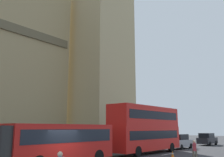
% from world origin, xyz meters
% --- Properties ---
extents(double_decker_bus, '(10.36, 2.54, 4.90)m').
position_xyz_m(double_decker_bus, '(12.13, 2.00, 2.71)').
color(double_decker_bus, red).
rests_on(double_decker_bus, ground_plane).
extents(sedan_lead, '(4.40, 1.86, 1.85)m').
position_xyz_m(sedan_lead, '(20.23, 2.12, 0.91)').
color(sedan_lead, gray).
rests_on(sedan_lead, ground_plane).
extents(sedan_trailing, '(4.40, 1.86, 1.85)m').
position_xyz_m(sedan_trailing, '(29.57, 1.90, 0.91)').
color(sedan_trailing, black).
rests_on(sedan_trailing, ground_plane).
extents(traffic_cone_east, '(0.36, 0.36, 0.58)m').
position_xyz_m(traffic_cone_east, '(10.68, -1.71, 0.28)').
color(traffic_cone_east, black).
rests_on(traffic_cone_east, ground_plane).
extents(pedestrian_by_kerb, '(0.47, 0.40, 1.69)m').
position_xyz_m(pedestrian_by_kerb, '(8.83, -4.59, 0.91)').
color(pedestrian_by_kerb, '#726651').
rests_on(pedestrian_by_kerb, ground_plane).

